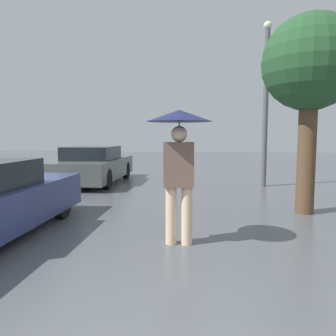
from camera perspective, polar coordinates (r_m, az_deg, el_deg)
The scene contains 4 objects.
pedestrian at distance 4.60m, azimuth 1.95°, elevation 3.89°, with size 0.92×0.92×1.92m.
parked_car_farthest at distance 11.10m, azimuth -12.79°, elevation 0.42°, with size 1.74×4.14×1.21m.
tree at distance 7.17m, azimuth 23.51°, elevation 15.88°, with size 1.85×1.85×3.89m.
street_lamp at distance 10.48m, azimuth 16.65°, elevation 11.28°, with size 0.24×0.24×4.92m.
Camera 1 is at (0.13, -1.42, 1.56)m, focal length 35.00 mm.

